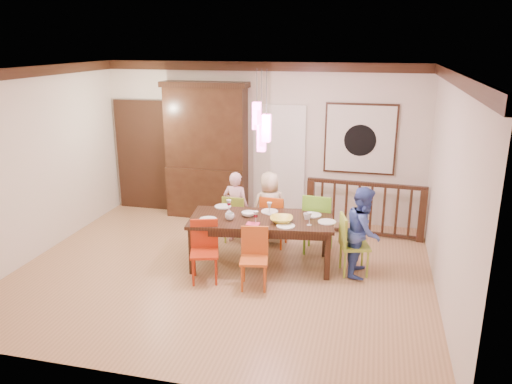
% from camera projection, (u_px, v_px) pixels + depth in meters
% --- Properties ---
extents(floor, '(6.00, 6.00, 0.00)m').
position_uv_depth(floor, '(223.00, 271.00, 7.35)').
color(floor, '#A3774F').
rests_on(floor, ground).
extents(ceiling, '(6.00, 6.00, 0.00)m').
position_uv_depth(ceiling, '(218.00, 70.00, 6.51)').
color(ceiling, white).
rests_on(ceiling, wall_back).
extents(wall_back, '(6.00, 0.00, 6.00)m').
position_uv_depth(wall_back, '(261.00, 142.00, 9.25)').
color(wall_back, beige).
rests_on(wall_back, floor).
extents(wall_left, '(0.00, 5.00, 5.00)m').
position_uv_depth(wall_left, '(33.00, 165.00, 7.60)').
color(wall_left, beige).
rests_on(wall_left, floor).
extents(wall_right, '(0.00, 5.00, 5.00)m').
position_uv_depth(wall_right, '(449.00, 191.00, 6.26)').
color(wall_right, beige).
rests_on(wall_right, floor).
extents(crown_molding, '(6.00, 5.00, 0.16)m').
position_uv_depth(crown_molding, '(218.00, 76.00, 6.53)').
color(crown_molding, black).
rests_on(crown_molding, wall_back).
extents(panel_door, '(1.04, 0.07, 2.24)m').
position_uv_depth(panel_door, '(142.00, 157.00, 9.86)').
color(panel_door, black).
rests_on(panel_door, wall_back).
extents(white_doorway, '(0.97, 0.05, 2.22)m').
position_uv_depth(white_doorway, '(279.00, 165.00, 9.26)').
color(white_doorway, silver).
rests_on(white_doorway, wall_back).
extents(painting, '(1.25, 0.06, 1.25)m').
position_uv_depth(painting, '(360.00, 139.00, 8.77)').
color(painting, black).
rests_on(painting, wall_back).
extents(pendant_cluster, '(0.27, 0.21, 1.14)m').
position_uv_depth(pendant_cluster, '(262.00, 127.00, 6.97)').
color(pendant_cluster, '#FF4CAD').
rests_on(pendant_cluster, ceiling).
extents(dining_table, '(2.22, 1.24, 0.75)m').
position_uv_depth(dining_table, '(261.00, 223.00, 7.39)').
color(dining_table, black).
rests_on(dining_table, floor).
extents(chair_far_left, '(0.38, 0.38, 0.82)m').
position_uv_depth(chair_far_left, '(236.00, 214.00, 8.35)').
color(chair_far_left, '#9AB834').
rests_on(chair_far_left, floor).
extents(chair_far_mid, '(0.43, 0.43, 0.88)m').
position_uv_depth(chair_far_mid, '(274.00, 217.00, 8.15)').
color(chair_far_mid, '#C34B10').
rests_on(chair_far_mid, floor).
extents(chair_far_right, '(0.48, 0.48, 0.99)m').
position_uv_depth(chair_far_right, '(319.00, 218.00, 7.88)').
color(chair_far_right, '#63A426').
rests_on(chair_far_right, floor).
extents(chair_near_left, '(0.49, 0.49, 0.86)m').
position_uv_depth(chair_near_left, '(204.00, 248.00, 6.94)').
color(chair_near_left, '#A5290E').
rests_on(chair_near_left, floor).
extents(chair_near_mid, '(0.44, 0.44, 0.83)m').
position_uv_depth(chair_near_mid, '(254.00, 255.00, 6.76)').
color(chair_near_mid, '#B8501D').
rests_on(chair_near_mid, floor).
extents(chair_end_right, '(0.49, 0.49, 0.89)m').
position_uv_depth(chair_end_right, '(355.00, 241.00, 7.16)').
color(chair_end_right, '#92AE32').
rests_on(chair_end_right, floor).
extents(china_hutch, '(1.62, 0.46, 2.55)m').
position_uv_depth(china_hutch, '(207.00, 151.00, 9.34)').
color(china_hutch, black).
rests_on(china_hutch, floor).
extents(balustrade, '(2.02, 0.21, 0.96)m').
position_uv_depth(balustrade, '(365.00, 208.00, 8.58)').
color(balustrade, black).
rests_on(balustrade, floor).
extents(person_far_left, '(0.47, 0.34, 1.21)m').
position_uv_depth(person_far_left, '(236.00, 207.00, 8.30)').
color(person_far_left, '#F9BECF').
rests_on(person_far_left, floor).
extents(person_far_mid, '(0.71, 0.61, 1.22)m').
position_uv_depth(person_far_mid, '(270.00, 208.00, 8.25)').
color(person_far_mid, beige).
rests_on(person_far_mid, floor).
extents(person_end_right, '(0.54, 0.67, 1.31)m').
position_uv_depth(person_end_right, '(363.00, 231.00, 7.12)').
color(person_end_right, '#3C54A9').
rests_on(person_end_right, floor).
extents(serving_bowl, '(0.38, 0.38, 0.08)m').
position_uv_depth(serving_bowl, '(281.00, 220.00, 7.18)').
color(serving_bowl, gold).
rests_on(serving_bowl, dining_table).
extents(small_bowl, '(0.23, 0.23, 0.06)m').
position_uv_depth(small_bowl, '(248.00, 214.00, 7.43)').
color(small_bowl, white).
rests_on(small_bowl, dining_table).
extents(cup_left, '(0.17, 0.17, 0.10)m').
position_uv_depth(cup_left, '(230.00, 217.00, 7.27)').
color(cup_left, silver).
rests_on(cup_left, dining_table).
extents(cup_right, '(0.11, 0.11, 0.10)m').
position_uv_depth(cup_right, '(307.00, 216.00, 7.30)').
color(cup_right, silver).
rests_on(cup_right, dining_table).
extents(plate_far_left, '(0.26, 0.26, 0.01)m').
position_uv_depth(plate_far_left, '(223.00, 206.00, 7.86)').
color(plate_far_left, white).
rests_on(plate_far_left, dining_table).
extents(plate_far_mid, '(0.26, 0.26, 0.01)m').
position_uv_depth(plate_far_mid, '(270.00, 211.00, 7.62)').
color(plate_far_mid, white).
rests_on(plate_far_mid, dining_table).
extents(plate_far_right, '(0.26, 0.26, 0.01)m').
position_uv_depth(plate_far_right, '(313.00, 215.00, 7.47)').
color(plate_far_right, white).
rests_on(plate_far_right, dining_table).
extents(plate_near_left, '(0.26, 0.26, 0.01)m').
position_uv_depth(plate_near_left, '(208.00, 219.00, 7.29)').
color(plate_near_left, white).
rests_on(plate_near_left, dining_table).
extents(plate_near_mid, '(0.26, 0.26, 0.01)m').
position_uv_depth(plate_near_mid, '(286.00, 226.00, 7.03)').
color(plate_near_mid, white).
rests_on(plate_near_mid, dining_table).
extents(plate_end_right, '(0.26, 0.26, 0.01)m').
position_uv_depth(plate_end_right, '(327.00, 222.00, 7.19)').
color(plate_end_right, white).
rests_on(plate_end_right, dining_table).
extents(wine_glass_a, '(0.08, 0.08, 0.19)m').
position_uv_depth(wine_glass_a, '(229.00, 206.00, 7.61)').
color(wine_glass_a, '#590C19').
rests_on(wine_glass_a, dining_table).
extents(wine_glass_b, '(0.08, 0.08, 0.19)m').
position_uv_depth(wine_glass_b, '(269.00, 208.00, 7.49)').
color(wine_glass_b, silver).
rests_on(wine_glass_b, dining_table).
extents(wine_glass_c, '(0.08, 0.08, 0.19)m').
position_uv_depth(wine_glass_c, '(256.00, 218.00, 7.10)').
color(wine_glass_c, '#590C19').
rests_on(wine_glass_c, dining_table).
extents(wine_glass_d, '(0.08, 0.08, 0.19)m').
position_uv_depth(wine_glass_d, '(309.00, 219.00, 7.06)').
color(wine_glass_d, silver).
rests_on(wine_glass_d, dining_table).
extents(napkin, '(0.18, 0.14, 0.01)m').
position_uv_depth(napkin, '(253.00, 224.00, 7.10)').
color(napkin, '#D83359').
rests_on(napkin, dining_table).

